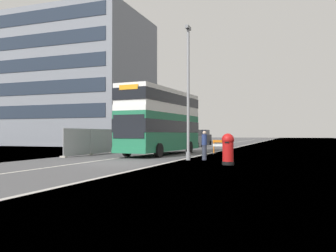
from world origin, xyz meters
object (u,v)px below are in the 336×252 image
double_decker_bus (162,121)px  pedestrian_at_kerb (204,145)px  lamppost_foreground (188,97)px  roadworks_barrier (223,145)px  car_receding_mid (202,138)px  car_oncoming_near (193,139)px  red_pillar_postbox (228,148)px

double_decker_bus → pedestrian_at_kerb: double_decker_bus is taller
double_decker_bus → lamppost_foreground: (3.71, -4.94, 1.29)m
roadworks_barrier → pedestrian_at_kerb: pedestrian_at_kerb is taller
roadworks_barrier → pedestrian_at_kerb: 6.77m
car_receding_mid → pedestrian_at_kerb: car_receding_mid is taller
roadworks_barrier → car_receding_mid: car_receding_mid is taller
double_decker_bus → roadworks_barrier: (4.43, 2.24, -1.98)m
roadworks_barrier → pedestrian_at_kerb: size_ratio=0.94×
car_oncoming_near → pedestrian_at_kerb: bearing=-72.1°
lamppost_foreground → car_receding_mid: (-6.82, 29.76, -2.94)m
red_pillar_postbox → roadworks_barrier: red_pillar_postbox is taller
roadworks_barrier → car_oncoming_near: 15.70m
red_pillar_postbox → double_decker_bus: bearing=131.8°
roadworks_barrier → red_pillar_postbox: bearing=-77.0°
double_decker_bus → car_oncoming_near: bearing=97.5°
red_pillar_postbox → car_oncoming_near: (-8.83, 23.94, 0.09)m
double_decker_bus → lamppost_foreground: bearing=-53.1°
lamppost_foreground → car_oncoming_near: size_ratio=2.21×
pedestrian_at_kerb → red_pillar_postbox: bearing=-55.2°
pedestrian_at_kerb → double_decker_bus: bearing=135.7°
red_pillar_postbox → pedestrian_at_kerb: bearing=124.8°
red_pillar_postbox → roadworks_barrier: bearing=103.0°
red_pillar_postbox → car_receding_mid: size_ratio=0.39×
red_pillar_postbox → car_receding_mid: (-9.78, 32.27, 0.14)m
lamppost_foreground → roadworks_barrier: size_ratio=4.88×
double_decker_bus → red_pillar_postbox: double_decker_bus is taller
car_oncoming_near → car_receding_mid: bearing=96.5°
car_receding_mid → lamppost_foreground: bearing=-77.1°
lamppost_foreground → pedestrian_at_kerb: (0.93, 0.42, -3.07)m
lamppost_foreground → red_pillar_postbox: bearing=-40.3°
car_oncoming_near → car_receding_mid: (-0.95, 8.32, 0.05)m
roadworks_barrier → car_receding_mid: bearing=108.5°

